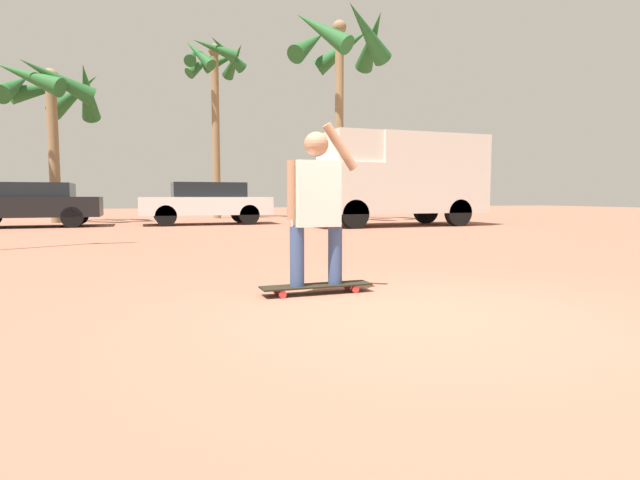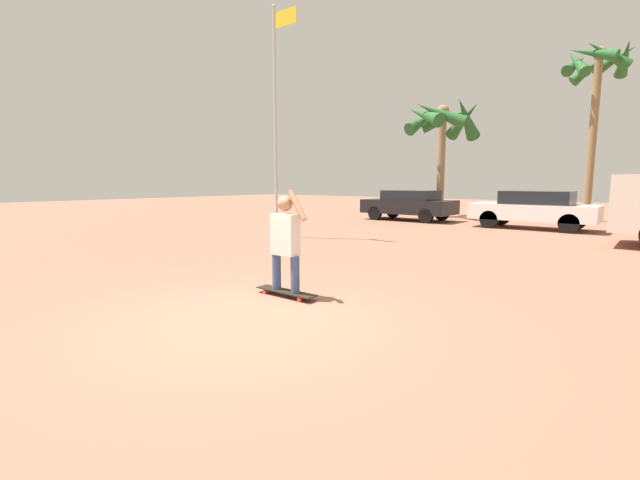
% 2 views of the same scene
% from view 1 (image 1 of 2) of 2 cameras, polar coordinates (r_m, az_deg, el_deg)
% --- Properties ---
extents(ground_plane, '(80.00, 80.00, 0.00)m').
position_cam_1_polar(ground_plane, '(4.14, 11.07, -8.44)').
color(ground_plane, '#935B47').
extents(skateboard, '(1.11, 0.24, 0.09)m').
position_cam_1_polar(skateboard, '(4.93, -0.42, -5.29)').
color(skateboard, black).
rests_on(skateboard, ground_plane).
extents(person_skateboarder, '(0.73, 0.24, 1.59)m').
position_cam_1_polar(person_skateboarder, '(4.85, -0.44, 4.71)').
color(person_skateboarder, '#384C7A').
rests_on(person_skateboarder, skateboard).
extents(camper_van, '(5.95, 2.23, 2.97)m').
position_cam_1_polar(camper_van, '(16.72, 8.81, 7.23)').
color(camper_van, black).
rests_on(camper_van, ground_plane).
extents(parked_car_white, '(4.39, 1.78, 1.44)m').
position_cam_1_polar(parked_car_white, '(17.74, -12.87, 4.25)').
color(parked_car_white, black).
rests_on(parked_car_white, ground_plane).
extents(parked_car_black, '(4.15, 1.91, 1.39)m').
position_cam_1_polar(parked_car_black, '(18.20, -30.18, 3.65)').
color(parked_car_black, black).
rests_on(parked_car_black, ground_plane).
extents(palm_tree_near_van, '(4.02, 4.16, 8.00)m').
position_cam_1_polar(palm_tree_near_van, '(20.51, 2.56, 21.06)').
color(palm_tree_near_van, '#8E704C').
rests_on(palm_tree_near_van, ground_plane).
extents(palm_tree_center_background, '(2.94, 3.00, 7.75)m').
position_cam_1_polar(palm_tree_center_background, '(23.39, -12.03, 18.41)').
color(palm_tree_center_background, '#8E704C').
rests_on(palm_tree_center_background, ground_plane).
extents(palm_tree_far_left, '(3.63, 3.86, 5.81)m').
position_cam_1_polar(palm_tree_far_left, '(21.09, -28.31, 14.66)').
color(palm_tree_far_left, '#8E704C').
rests_on(palm_tree_far_left, ground_plane).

